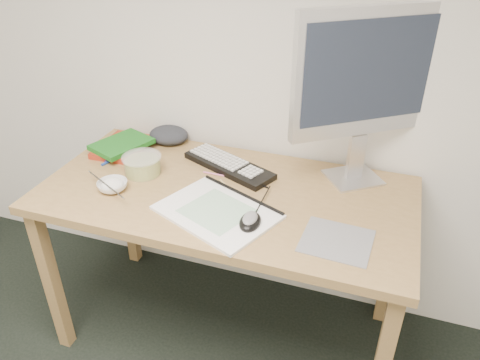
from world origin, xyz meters
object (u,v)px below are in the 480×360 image
at_px(sketchpad, 217,212).
at_px(monitor, 367,78).
at_px(rice_bowl, 113,186).
at_px(desk, 226,209).
at_px(keyboard, 229,166).

bearing_deg(sketchpad, monitor, 66.62).
distance_m(sketchpad, rice_bowl, 0.43).
bearing_deg(desk, rice_bowl, -162.14).
xyz_separation_m(sketchpad, rice_bowl, (-0.43, 0.02, 0.01)).
bearing_deg(sketchpad, desk, 122.06).
bearing_deg(monitor, desk, 173.01).
distance_m(keyboard, monitor, 0.63).
xyz_separation_m(desk, sketchpad, (0.02, -0.15, 0.09)).
distance_m(desk, rice_bowl, 0.44).
relative_size(desk, sketchpad, 3.54).
bearing_deg(sketchpad, rice_bowl, -158.90).
relative_size(keyboard, rice_bowl, 3.55).
distance_m(sketchpad, keyboard, 0.32).
height_order(sketchpad, rice_bowl, rice_bowl).
bearing_deg(rice_bowl, keyboard, 39.90).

